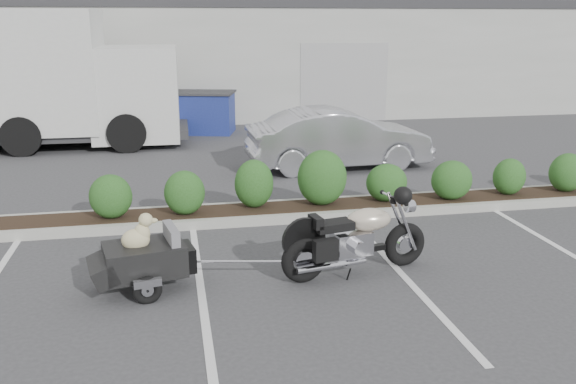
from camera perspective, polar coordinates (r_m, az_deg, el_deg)
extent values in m
plane|color=#38383A|center=(8.69, 1.61, -6.65)|extent=(90.00, 90.00, 0.00)
cube|color=#9E9E93|center=(10.90, 4.23, -1.55)|extent=(12.00, 1.00, 0.15)
cube|color=#9EA099|center=(24.93, -7.10, 12.64)|extent=(26.00, 10.00, 4.00)
torus|color=black|center=(7.98, 1.48, -6.37)|extent=(0.64, 0.27, 0.62)
torus|color=black|center=(8.66, 10.86, -4.82)|extent=(0.64, 0.27, 0.62)
cylinder|color=silver|center=(7.98, 1.48, -6.37)|extent=(0.28, 0.16, 0.26)
cylinder|color=silver|center=(8.66, 10.86, -4.82)|extent=(0.24, 0.13, 0.22)
cylinder|color=silver|center=(8.44, 10.94, -2.90)|extent=(0.40, 0.12, 0.83)
cylinder|color=silver|center=(8.59, 10.28, -2.54)|extent=(0.40, 0.12, 0.83)
cylinder|color=silver|center=(8.34, 9.87, -0.55)|extent=(0.16, 0.64, 0.03)
cylinder|color=silver|center=(8.51, 11.31, -1.32)|extent=(0.14, 0.19, 0.17)
sphere|color=black|center=(8.06, 10.71, -0.33)|extent=(0.28, 0.28, 0.24)
cube|color=silver|center=(8.21, 5.97, -4.75)|extent=(0.56, 0.41, 0.32)
cube|color=black|center=(8.30, 6.51, -5.44)|extent=(0.84, 0.25, 0.07)
ellipsoid|color=beige|center=(8.23, 7.57, -2.56)|extent=(0.67, 0.46, 0.31)
cube|color=black|center=(8.00, 4.25, -3.15)|extent=(0.56, 0.37, 0.11)
cube|color=black|center=(7.87, 2.62, -2.80)|extent=(0.16, 0.30, 0.15)
cylinder|color=silver|center=(7.99, 4.11, -6.88)|extent=(0.97, 0.27, 0.08)
cylinder|color=silver|center=(8.27, 3.09, -6.06)|extent=(0.97, 0.27, 0.08)
cube|color=black|center=(7.75, 3.53, -5.44)|extent=(0.34, 0.19, 0.28)
cube|color=black|center=(7.91, -13.27, -6.13)|extent=(1.09, 0.84, 0.39)
cube|color=slate|center=(7.88, -10.84, -4.13)|extent=(0.22, 0.59, 0.28)
cube|color=slate|center=(7.88, -12.98, -5.43)|extent=(0.75, 0.69, 0.04)
cube|color=black|center=(7.89, -16.92, -6.99)|extent=(0.47, 0.72, 0.34)
cube|color=black|center=(8.01, -9.56, -5.99)|extent=(0.27, 0.49, 0.32)
torus|color=black|center=(7.65, -13.02, -8.95)|extent=(0.38, 0.17, 0.36)
torus|color=black|center=(8.36, -13.91, -6.82)|extent=(0.38, 0.17, 0.36)
cube|color=silver|center=(7.56, -13.01, -8.32)|extent=(0.34, 0.14, 0.09)
cube|color=silver|center=(8.36, -14.01, -6.00)|extent=(0.34, 0.14, 0.09)
cylinder|color=black|center=(8.00, -13.48, -7.84)|extent=(0.20, 0.83, 0.04)
cylinder|color=silver|center=(8.08, -7.99, -6.22)|extent=(0.55, 0.14, 0.03)
ellipsoid|color=#C3B883|center=(7.82, -14.07, -4.36)|extent=(0.39, 0.30, 0.28)
ellipsoid|color=#C3B883|center=(7.81, -13.50, -3.78)|extent=(0.23, 0.22, 0.26)
sphere|color=#C3B883|center=(7.76, -13.17, -2.57)|extent=(0.21, 0.21, 0.18)
ellipsoid|color=#C3B883|center=(7.78, -12.55, -2.63)|extent=(0.14, 0.10, 0.07)
sphere|color=black|center=(7.79, -12.15, -2.59)|extent=(0.04, 0.04, 0.03)
ellipsoid|color=#C3B883|center=(7.71, -13.39, -2.58)|extent=(0.05, 0.05, 0.10)
ellipsoid|color=#C3B883|center=(7.80, -13.51, -2.36)|extent=(0.05, 0.05, 0.10)
cylinder|color=#C3B883|center=(7.82, -13.15, -5.10)|extent=(0.05, 0.05, 0.11)
cylinder|color=#C3B883|center=(7.93, -13.28, -4.83)|extent=(0.05, 0.05, 0.11)
imported|color=silver|center=(14.11, 4.76, 5.01)|extent=(4.25, 1.64, 1.38)
cube|color=navy|center=(18.81, -7.97, 7.33)|extent=(2.04, 1.62, 1.20)
cube|color=#2D2D30|center=(18.73, -8.04, 9.20)|extent=(2.16, 1.74, 0.06)
cube|color=beige|center=(17.42, -13.99, 9.02)|extent=(2.30, 2.63, 2.47)
cube|color=black|center=(17.46, -13.91, 7.92)|extent=(0.13, 2.13, 1.12)
cube|color=#2D2D30|center=(17.92, -22.05, 5.25)|extent=(7.90, 2.63, 0.22)
cylinder|color=black|center=(16.34, -14.84, 5.36)|extent=(1.02, 0.34, 1.01)
cylinder|color=black|center=(18.77, -14.25, 6.69)|extent=(1.02, 0.34, 1.01)
cylinder|color=black|center=(16.77, -23.68, 4.81)|extent=(1.02, 0.34, 1.01)
cylinder|color=black|center=(19.14, -22.01, 6.20)|extent=(1.02, 0.34, 1.01)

